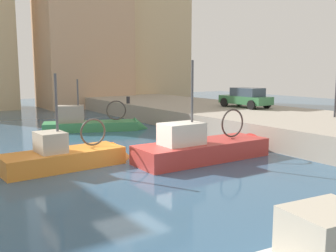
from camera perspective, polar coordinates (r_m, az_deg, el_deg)
name	(u,v)px	position (r m, az deg, el deg)	size (l,w,h in m)	color
water_surface	(130,168)	(15.52, -5.66, -6.18)	(80.00, 80.00, 0.00)	#335675
quay_wall	(310,128)	(23.04, 20.40, -0.35)	(9.00, 56.00, 1.20)	#9E9384
fishing_boat_green	(95,128)	(25.20, -10.76, -0.26)	(6.84, 3.92, 4.08)	#388951
fishing_boat_orange	(72,164)	(16.06, -14.13, -5.50)	(5.64, 2.03, 4.53)	orange
fishing_boat_red	(208,156)	(16.98, 5.97, -4.45)	(6.95, 2.29, 5.18)	#BC3833
parked_car_green	(246,98)	(27.99, 11.54, 4.18)	(1.97, 3.89, 1.42)	#387547
mooring_bollard_north	(128,100)	(30.93, -5.96, 3.87)	(0.28, 0.28, 0.55)	#2D2D33
waterfront_building_west_mid	(143,26)	(47.27, -3.74, 14.63)	(8.63, 8.55, 18.03)	#D1B284
waterfront_building_central	(83,33)	(41.75, -12.53, 13.34)	(9.19, 6.45, 15.21)	tan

